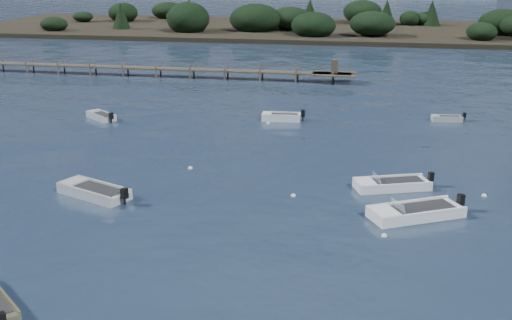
% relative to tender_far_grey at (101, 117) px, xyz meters
% --- Properties ---
extents(ground, '(400.00, 400.00, 0.00)m').
position_rel_tender_far_grey_xyz_m(ground, '(15.56, 33.48, -0.16)').
color(ground, '#182538').
rests_on(ground, ground).
extents(tender_far_grey, '(3.39, 3.03, 1.18)m').
position_rel_tender_far_grey_xyz_m(tender_far_grey, '(0.00, 0.00, 0.00)').
color(tender_far_grey, '#A7ACAE').
rests_on(tender_far_grey, ground).
extents(dinghy_mid_white_b, '(5.14, 3.26, 1.26)m').
position_rel_tender_far_grey_xyz_m(dinghy_mid_white_b, '(25.65, -13.72, 0.00)').
color(dinghy_mid_white_b, white).
rests_on(dinghy_mid_white_b, ground).
extents(dinghy_mid_white_a, '(5.66, 4.31, 1.35)m').
position_rel_tender_far_grey_xyz_m(dinghy_mid_white_a, '(26.91, -18.20, 0.01)').
color(dinghy_mid_white_a, white).
rests_on(dinghy_mid_white_a, ground).
extents(tender_far_grey_b, '(3.03, 1.38, 1.02)m').
position_rel_tender_far_grey_xyz_m(tender_far_grey_b, '(30.77, 5.00, -0.02)').
color(tender_far_grey_b, '#A7ACAE').
rests_on(tender_far_grey_b, ground).
extents(dinghy_mid_grey, '(5.19, 3.57, 1.31)m').
position_rel_tender_far_grey_xyz_m(dinghy_mid_grey, '(7.57, -18.42, 0.01)').
color(dinghy_mid_grey, '#A7ACAE').
rests_on(dinghy_mid_grey, ground).
extents(tender_far_white, '(3.87, 1.57, 1.32)m').
position_rel_tender_far_grey_xyz_m(tender_far_white, '(16.14, 2.52, 0.02)').
color(tender_far_white, white).
rests_on(tender_far_white, ground).
extents(buoy_b, '(0.32, 0.32, 0.32)m').
position_rel_tender_far_grey_xyz_m(buoy_b, '(25.16, -21.22, -0.16)').
color(buoy_b, white).
rests_on(buoy_b, ground).
extents(buoy_c, '(0.32, 0.32, 0.32)m').
position_rel_tender_far_grey_xyz_m(buoy_c, '(5.23, -16.03, -0.16)').
color(buoy_c, white).
rests_on(buoy_c, ground).
extents(buoy_d, '(0.32, 0.32, 0.32)m').
position_rel_tender_far_grey_xyz_m(buoy_d, '(31.24, -14.04, -0.16)').
color(buoy_d, white).
rests_on(buoy_d, ground).
extents(buoy_e, '(0.32, 0.32, 0.32)m').
position_rel_tender_far_grey_xyz_m(buoy_e, '(15.17, 1.19, -0.16)').
color(buoy_e, white).
rests_on(buoy_e, ground).
extents(buoy_extra_a, '(0.32, 0.32, 0.32)m').
position_rel_tender_far_grey_xyz_m(buoy_extra_a, '(11.91, -12.20, -0.16)').
color(buoy_extra_a, white).
rests_on(buoy_extra_a, ground).
extents(buoy_extra_b, '(0.32, 0.32, 0.32)m').
position_rel_tender_far_grey_xyz_m(buoy_extra_b, '(19.67, -16.20, -0.16)').
color(buoy_extra_b, white).
rests_on(buoy_extra_b, ground).
extents(jetty, '(64.50, 3.20, 3.40)m').
position_rel_tender_far_grey_xyz_m(jetty, '(-6.18, 21.47, 0.82)').
color(jetty, '#4E4539').
rests_on(jetty, ground).
extents(far_headland, '(190.00, 40.00, 5.80)m').
position_rel_tender_far_grey_xyz_m(far_headland, '(40.56, 73.48, 1.80)').
color(far_headland, black).
rests_on(far_headland, ground).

